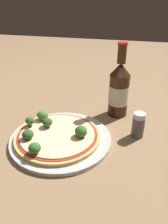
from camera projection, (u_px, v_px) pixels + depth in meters
The scene contains 11 objects.
ground_plane at pixel (60, 137), 0.66m from camera, with size 3.00×3.00×0.00m, color #846647.
plate at pixel (61, 139), 0.64m from camera, with size 0.29×0.29×0.01m.
pizza at pixel (57, 135), 0.63m from camera, with size 0.25×0.25×0.01m.
broccoli_floret_0 at pixel (28, 134), 0.60m from camera, with size 0.03×0.03×0.03m.
broccoli_floret_1 at pixel (47, 122), 0.65m from camera, with size 0.03×0.03×0.03m.
broccoli_floret_2 at pixel (81, 131), 0.61m from camera, with size 0.04×0.04×0.03m.
broccoli_floret_3 at pixel (35, 148), 0.55m from camera, with size 0.03×0.03×0.03m.
broccoli_floret_4 at pixel (43, 115), 0.69m from camera, with size 0.04×0.04×0.03m.
broccoli_floret_5 at pixel (30, 121), 0.66m from camera, with size 0.03×0.03×0.03m.
beer_bottle at pixel (119, 90), 0.74m from camera, with size 0.07×0.07×0.25m.
pepper_shaker at pixel (138, 125), 0.65m from camera, with size 0.04×0.04×0.08m.
Camera 1 is at (0.20, -0.51, 0.39)m, focal length 35.00 mm.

